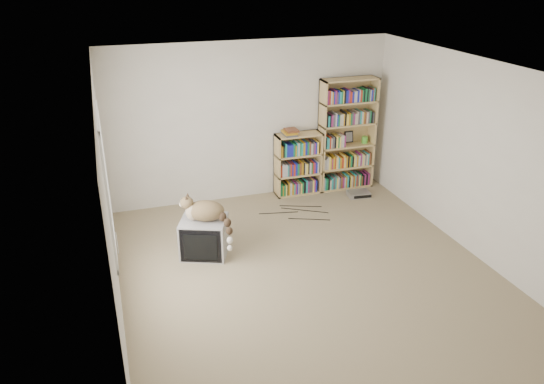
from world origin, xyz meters
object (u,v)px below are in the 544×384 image
object	(u,v)px
bookcase_short	(298,166)
cat	(209,215)
bookcase_tall	(346,137)
dvd_player	(359,194)
crt_tv	(204,237)

from	to	relation	value
bookcase_short	cat	bearing A→B (deg)	-138.57
bookcase_tall	dvd_player	world-z (taller)	bookcase_tall
bookcase_short	dvd_player	xyz separation A→B (m)	(0.91, -0.46, -0.44)
crt_tv	bookcase_tall	world-z (taller)	bookcase_tall
crt_tv	bookcase_tall	xyz separation A→B (m)	(2.72, 1.51, 0.63)
cat	dvd_player	xyz separation A→B (m)	(2.71, 1.13, -0.56)
cat	bookcase_short	xyz separation A→B (m)	(1.81, 1.59, -0.12)
crt_tv	bookcase_short	bearing A→B (deg)	60.90
cat	dvd_player	bearing A→B (deg)	42.13
crt_tv	bookcase_tall	size ratio (longest dim) A/B	0.39
dvd_player	cat	bearing A→B (deg)	-151.15
crt_tv	bookcase_short	size ratio (longest dim) A/B	0.71
cat	bookcase_short	size ratio (longest dim) A/B	0.68
dvd_player	crt_tv	bearing A→B (deg)	-153.09
crt_tv	dvd_player	size ratio (longest dim) A/B	2.07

